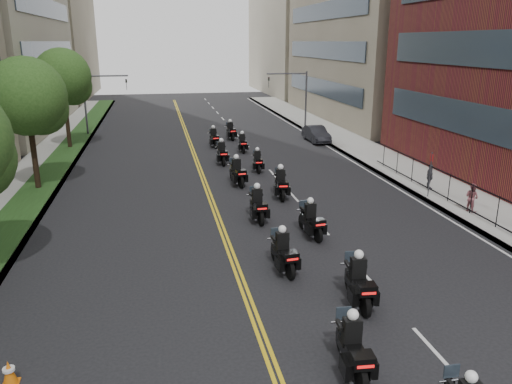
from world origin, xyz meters
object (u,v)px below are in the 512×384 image
at_px(motorcycle_8, 237,173).
at_px(motorcycle_11, 242,144).
at_px(pedestrian_b, 472,197).
at_px(motorcycle_7, 281,185).
at_px(motorcycle_5, 311,221).
at_px(motorcycle_13, 231,132).
at_px(motorcycle_2, 353,349).
at_px(parked_sedan, 316,134).
at_px(traffic_cone, 9,373).
at_px(motorcycle_10, 222,154).
at_px(motorcycle_3, 359,284).
at_px(motorcycle_4, 283,253).
at_px(pedestrian_c, 430,177).
at_px(motorcycle_6, 258,206).
at_px(motorcycle_9, 258,162).
at_px(motorcycle_12, 214,138).

xyz_separation_m(motorcycle_8, motorcycle_11, (1.93, 9.30, -0.09)).
bearing_deg(motorcycle_11, pedestrian_b, -59.67).
bearing_deg(motorcycle_8, motorcycle_7, -64.20).
bearing_deg(motorcycle_7, pedestrian_b, -21.75).
distance_m(motorcycle_5, motorcycle_13, 23.55).
bearing_deg(motorcycle_2, motorcycle_8, 94.55).
relative_size(parked_sedan, traffic_cone, 6.08).
height_order(motorcycle_10, parked_sedan, motorcycle_10).
height_order(motorcycle_3, traffic_cone, motorcycle_3).
xyz_separation_m(motorcycle_4, traffic_cone, (-8.47, -5.05, -0.37)).
distance_m(motorcycle_5, parked_sedan, 22.22).
distance_m(motorcycle_3, pedestrian_c, 14.64).
bearing_deg(pedestrian_c, motorcycle_6, 116.82).
bearing_deg(motorcycle_6, motorcycle_8, 89.25).
bearing_deg(motorcycle_3, motorcycle_2, -109.44).
height_order(motorcycle_9, traffic_cone, motorcycle_9).
bearing_deg(motorcycle_13, motorcycle_7, -93.48).
height_order(motorcycle_4, motorcycle_11, motorcycle_4).
bearing_deg(motorcycle_9, motorcycle_8, -117.52).
distance_m(motorcycle_11, traffic_cone, 28.49).
relative_size(motorcycle_4, motorcycle_11, 1.08).
bearing_deg(motorcycle_3, motorcycle_8, 101.46).
height_order(motorcycle_13, parked_sedan, motorcycle_13).
xyz_separation_m(motorcycle_8, traffic_cone, (-8.65, -17.15, -0.41)).
distance_m(motorcycle_6, motorcycle_8, 6.41).
distance_m(parked_sedan, pedestrian_c, 15.83).
xyz_separation_m(motorcycle_9, traffic_cone, (-10.53, -20.15, -0.31)).
relative_size(motorcycle_4, pedestrian_b, 1.66).
relative_size(motorcycle_2, pedestrian_c, 1.66).
bearing_deg(motorcycle_9, pedestrian_c, -32.08).
bearing_deg(motorcycle_3, motorcycle_11, 94.58).
relative_size(motorcycle_5, motorcycle_12, 1.00).
xyz_separation_m(motorcycle_4, motorcycle_13, (1.96, 26.72, 0.00)).
relative_size(motorcycle_8, parked_sedan, 0.61).
xyz_separation_m(motorcycle_5, motorcycle_8, (-1.91, 8.94, 0.04)).
bearing_deg(motorcycle_8, motorcycle_13, 75.30).
xyz_separation_m(motorcycle_3, pedestrian_c, (9.11, 11.46, 0.14)).
distance_m(motorcycle_9, pedestrian_b, 13.84).
relative_size(motorcycle_13, traffic_cone, 3.60).
height_order(motorcycle_8, pedestrian_c, motorcycle_8).
relative_size(motorcycle_3, motorcycle_10, 1.02).
distance_m(pedestrian_b, traffic_cone, 21.62).
xyz_separation_m(motorcycle_13, traffic_cone, (-10.43, -31.77, -0.38)).
bearing_deg(parked_sedan, pedestrian_b, -85.85).
height_order(motorcycle_4, pedestrian_c, motorcycle_4).
height_order(motorcycle_6, motorcycle_7, motorcycle_7).
distance_m(motorcycle_9, parked_sedan, 11.56).
height_order(motorcycle_8, pedestrian_b, motorcycle_8).
distance_m(motorcycle_5, motorcycle_12, 20.71).
distance_m(motorcycle_9, pedestrian_c, 11.05).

